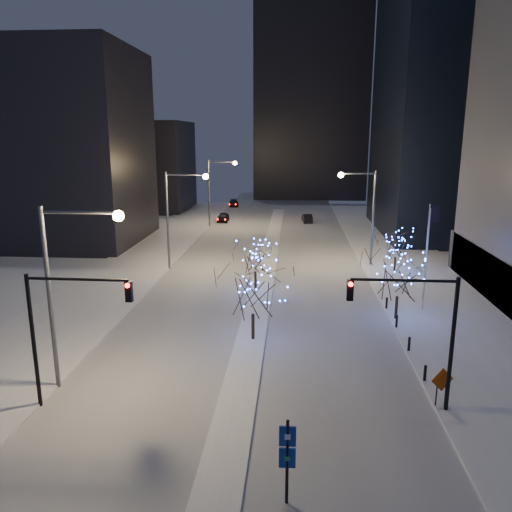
# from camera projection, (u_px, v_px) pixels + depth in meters

# --- Properties ---
(ground) EXTENTS (160.00, 160.00, 0.00)m
(ground) POSITION_uv_depth(u_px,v_px,m) (235.00, 414.00, 24.76)
(ground) COLOR white
(ground) RESTS_ON ground
(road) EXTENTS (20.00, 130.00, 0.02)m
(road) POSITION_uv_depth(u_px,v_px,m) (270.00, 253.00, 58.68)
(road) COLOR silver
(road) RESTS_ON ground
(median) EXTENTS (2.00, 80.00, 0.15)m
(median) POSITION_uv_depth(u_px,v_px,m) (267.00, 263.00, 53.82)
(median) COLOR white
(median) RESTS_ON ground
(east_sidewalk) EXTENTS (10.00, 90.00, 0.15)m
(east_sidewalk) POSITION_uv_depth(u_px,v_px,m) (434.00, 295.00, 43.02)
(east_sidewalk) COLOR white
(east_sidewalk) RESTS_ON ground
(west_sidewalk) EXTENTS (8.00, 90.00, 0.15)m
(west_sidewalk) POSITION_uv_depth(u_px,v_px,m) (107.00, 287.00, 45.16)
(west_sidewalk) COLOR white
(west_sidewalk) RESTS_ON ground
(filler_west_near) EXTENTS (22.00, 18.00, 24.00)m
(filler_west_near) POSITION_uv_depth(u_px,v_px,m) (50.00, 148.00, 62.79)
(filler_west_near) COLOR black
(filler_west_near) RESTS_ON ground
(filler_west_far) EXTENTS (18.00, 16.00, 16.00)m
(filler_west_far) POSITION_uv_depth(u_px,v_px,m) (140.00, 166.00, 92.66)
(filler_west_far) COLOR black
(filler_west_far) RESTS_ON ground
(horizon_block) EXTENTS (24.00, 14.00, 42.00)m
(horizon_block) POSITION_uv_depth(u_px,v_px,m) (311.00, 100.00, 108.57)
(horizon_block) COLOR black
(horizon_block) RESTS_ON ground
(street_lamp_w_near) EXTENTS (4.40, 0.56, 10.00)m
(street_lamp_w_near) POSITION_uv_depth(u_px,v_px,m) (67.00, 274.00, 25.84)
(street_lamp_w_near) COLOR #595E66
(street_lamp_w_near) RESTS_ON ground
(street_lamp_w_mid) EXTENTS (4.40, 0.56, 10.00)m
(street_lamp_w_mid) POSITION_uv_depth(u_px,v_px,m) (177.00, 207.00, 50.07)
(street_lamp_w_mid) COLOR #595E66
(street_lamp_w_mid) RESTS_ON ground
(street_lamp_w_far) EXTENTS (4.40, 0.56, 10.00)m
(street_lamp_w_far) POSITION_uv_depth(u_px,v_px,m) (216.00, 184.00, 74.30)
(street_lamp_w_far) COLOR #595E66
(street_lamp_w_far) RESTS_ON ground
(street_lamp_east) EXTENTS (3.90, 0.56, 10.00)m
(street_lamp_east) POSITION_uv_depth(u_px,v_px,m) (365.00, 205.00, 51.58)
(street_lamp_east) COLOR #595E66
(street_lamp_east) RESTS_ON ground
(traffic_signal_west) EXTENTS (5.26, 0.43, 7.00)m
(traffic_signal_west) POSITION_uv_depth(u_px,v_px,m) (62.00, 319.00, 24.26)
(traffic_signal_west) COLOR black
(traffic_signal_west) RESTS_ON ground
(traffic_signal_east) EXTENTS (5.26, 0.43, 7.00)m
(traffic_signal_east) POSITION_uv_depth(u_px,v_px,m) (421.00, 322.00, 23.95)
(traffic_signal_east) COLOR black
(traffic_signal_east) RESTS_ON ground
(flagpoles) EXTENTS (1.35, 2.60, 8.00)m
(flagpoles) POSITION_uv_depth(u_px,v_px,m) (428.00, 248.00, 39.37)
(flagpoles) COLOR silver
(flagpoles) RESTS_ON east_sidewalk
(bollards) EXTENTS (0.16, 12.16, 0.90)m
(bollards) POSITION_uv_depth(u_px,v_px,m) (403.00, 332.00, 33.56)
(bollards) COLOR black
(bollards) RESTS_ON east_sidewalk
(car_near) EXTENTS (1.78, 4.26, 1.44)m
(car_near) POSITION_uv_depth(u_px,v_px,m) (223.00, 217.00, 80.02)
(car_near) COLOR black
(car_near) RESTS_ON ground
(car_mid) EXTENTS (1.82, 4.07, 1.30)m
(car_mid) POSITION_uv_depth(u_px,v_px,m) (307.00, 218.00, 79.91)
(car_mid) COLOR black
(car_mid) RESTS_ON ground
(car_far) EXTENTS (2.38, 4.58, 1.27)m
(car_far) POSITION_uv_depth(u_px,v_px,m) (234.00, 203.00, 97.54)
(car_far) COLOR #232227
(car_far) RESTS_ON ground
(holiday_tree_median_near) EXTENTS (5.07, 5.07, 5.86)m
(holiday_tree_median_near) POSITION_uv_depth(u_px,v_px,m) (253.00, 287.00, 32.75)
(holiday_tree_median_near) COLOR black
(holiday_tree_median_near) RESTS_ON median
(holiday_tree_median_far) EXTENTS (4.63, 4.63, 4.75)m
(holiday_tree_median_far) POSITION_uv_depth(u_px,v_px,m) (255.00, 257.00, 43.20)
(holiday_tree_median_far) COLOR black
(holiday_tree_median_far) RESTS_ON median
(holiday_tree_plaza_near) EXTENTS (5.74, 5.74, 5.45)m
(holiday_tree_plaza_near) POSITION_uv_depth(u_px,v_px,m) (399.00, 274.00, 36.53)
(holiday_tree_plaza_near) COLOR black
(holiday_tree_plaza_near) RESTS_ON east_sidewalk
(holiday_tree_plaza_far) EXTENTS (3.95, 3.95, 4.24)m
(holiday_tree_plaza_far) POSITION_uv_depth(u_px,v_px,m) (396.00, 245.00, 50.02)
(holiday_tree_plaza_far) COLOR black
(holiday_tree_plaza_far) RESTS_ON east_sidewalk
(wayfinding_sign) EXTENTS (0.62, 0.12, 3.49)m
(wayfinding_sign) POSITION_uv_depth(u_px,v_px,m) (287.00, 453.00, 18.25)
(wayfinding_sign) COLOR black
(wayfinding_sign) RESTS_ON ground
(construction_sign) EXTENTS (1.21, 0.43, 2.07)m
(construction_sign) POSITION_uv_depth(u_px,v_px,m) (442.00, 383.00, 24.94)
(construction_sign) COLOR black
(construction_sign) RESTS_ON east_sidewalk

